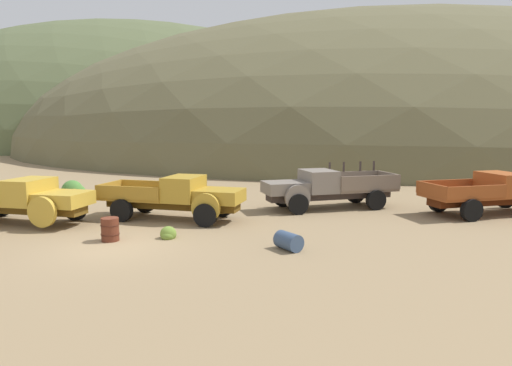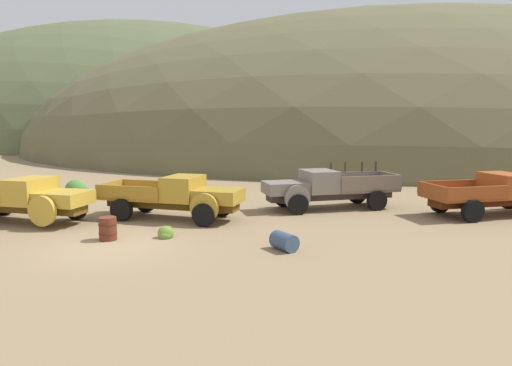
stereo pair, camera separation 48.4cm
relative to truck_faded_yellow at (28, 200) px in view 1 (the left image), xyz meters
name	(u,v)px [view 1 (the left image)]	position (x,y,z in m)	size (l,w,h in m)	color
ground_plane	(113,247)	(4.67, -3.49, -1.01)	(300.00, 300.00, 0.00)	#937A56
hill_far_right	(132,141)	(-18.82, 77.86, -1.01)	(98.82, 82.50, 46.33)	#56603D
hill_far_left	(382,149)	(26.92, 51.88, -1.01)	(104.58, 81.12, 37.28)	brown
truck_faded_yellow	(28,200)	(0.00, 0.00, 0.00)	(6.41, 3.26, 1.89)	brown
truck_mustard	(182,197)	(6.23, 0.96, -0.02)	(6.47, 3.43, 1.89)	#593D12
truck_primer_gray	(321,188)	(12.43, 3.63, -0.01)	(6.78, 3.84, 2.16)	#3D322D
truck_oxide_orange	(499,192)	(20.45, 2.70, -0.01)	(6.52, 3.83, 1.89)	#51220D
oil_drum_by_truck	(289,241)	(10.60, -3.63, -0.71)	(1.02, 1.09, 0.59)	#384C6B
oil_drum_spare	(110,229)	(4.31, -2.64, -0.59)	(0.66, 0.66, 0.83)	#5B2819
bush_back_edge	(168,235)	(6.29, -2.24, -0.87)	(0.59, 0.58, 0.57)	olive
bush_between_trucks	(74,192)	(-0.91, 6.60, -0.71)	(1.24, 1.23, 1.26)	#4C8438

